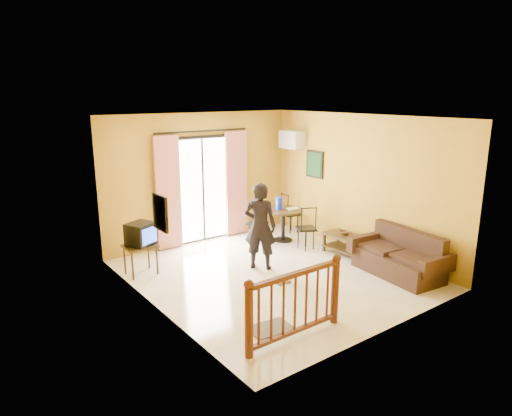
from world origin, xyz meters
TOP-DOWN VIEW (x-y plane):
  - ground at (0.00, 0.00)m, footprint 5.00×5.00m
  - room_shell at (0.00, 0.00)m, footprint 5.00×5.00m
  - balcony_door at (0.00, 2.43)m, footprint 2.25×0.14m
  - tv_table at (-1.90, 1.44)m, footprint 0.55×0.46m
  - television at (-1.87, 1.44)m, footprint 0.57×0.55m
  - picture_left at (-2.22, -0.20)m, footprint 0.05×0.42m
  - dining_table at (1.41, 1.40)m, footprint 0.86×0.86m
  - water_jug at (1.32, 1.44)m, footprint 0.15×0.15m
  - serving_tray at (1.58, 1.30)m, footprint 0.30×0.22m
  - dining_chairs at (1.40, 1.34)m, footprint 1.61×1.59m
  - air_conditioner at (2.09, 1.95)m, footprint 0.31×0.60m
  - botanical_print at (2.22, 1.30)m, footprint 0.05×0.50m
  - coffee_table at (1.85, -0.06)m, footprint 0.51×0.92m
  - bowl at (1.85, 0.00)m, footprint 0.22×0.22m
  - sofa at (1.85, -1.35)m, footprint 0.96×1.78m
  - standing_person at (0.01, 0.39)m, footprint 0.69×0.70m
  - stair_balustrade at (-1.15, -1.90)m, footprint 1.63×0.13m
  - doormat at (-1.26, -1.52)m, footprint 0.64×0.46m
  - sandals at (-0.11, -0.37)m, footprint 0.25×0.25m

SIDE VIEW (x-z plane):
  - ground at x=0.00m, z-range 0.00..0.00m
  - dining_chairs at x=1.40m, z-range -0.47..0.47m
  - doormat at x=-1.26m, z-range 0.00..0.02m
  - sandals at x=-0.11m, z-range 0.00..0.03m
  - coffee_table at x=1.85m, z-range 0.07..0.48m
  - sofa at x=1.85m, z-range -0.10..0.71m
  - bowl at x=1.85m, z-range 0.41..0.48m
  - tv_table at x=-1.90m, z-range 0.20..0.76m
  - dining_table at x=1.41m, z-range 0.21..0.92m
  - stair_balustrade at x=-1.15m, z-range 0.05..1.08m
  - serving_tray at x=1.58m, z-range 0.71..0.73m
  - television at x=-1.87m, z-range 0.55..0.96m
  - standing_person at x=0.01m, z-range 0.00..1.63m
  - water_jug at x=1.32m, z-range 0.71..0.99m
  - balcony_door at x=0.00m, z-range -0.04..2.42m
  - picture_left at x=-2.22m, z-range 1.29..1.81m
  - botanical_print at x=2.22m, z-range 1.35..1.95m
  - room_shell at x=0.00m, z-range -0.80..4.20m
  - air_conditioner at x=2.09m, z-range 1.95..2.35m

